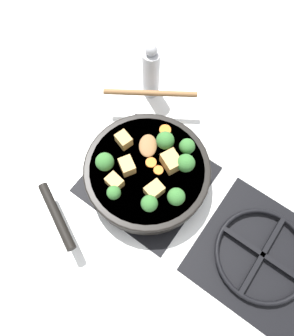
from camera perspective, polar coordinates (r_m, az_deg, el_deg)
name	(u,v)px	position (r m, az deg, el deg)	size (l,w,h in m)	color
ground_plane	(147,179)	(0.93, 0.00, -2.00)	(2.40, 2.40, 0.00)	white
front_burner_grate	(147,178)	(0.92, 0.00, -1.73)	(0.31, 0.31, 0.03)	black
rear_burner_grate	(261,255)	(0.91, 19.28, -14.13)	(0.31, 0.31, 0.03)	black
skillet_pan	(146,172)	(0.87, -0.14, -0.71)	(0.45, 0.37, 0.06)	black
wooden_spoon	(149,113)	(0.92, 0.42, 9.52)	(0.26, 0.25, 0.02)	olive
tofu_cube_center_large	(154,190)	(0.81, 1.27, -3.89)	(0.04, 0.03, 0.03)	tan
tofu_cube_near_handle	(127,166)	(0.84, -3.49, 0.37)	(0.04, 0.03, 0.03)	tan
tofu_cube_east_chunk	(171,162)	(0.84, 4.22, 1.12)	(0.05, 0.04, 0.04)	tan
tofu_cube_west_chunk	(114,182)	(0.82, -5.68, -2.43)	(0.04, 0.03, 0.03)	tan
tofu_cube_back_piece	(124,140)	(0.87, -4.08, 4.90)	(0.04, 0.03, 0.03)	tan
broccoli_floret_near_spoon	(105,162)	(0.83, -7.37, 1.07)	(0.05, 0.05, 0.05)	#709956
broccoli_floret_center_top	(176,197)	(0.80, 5.10, -5.00)	(0.04, 0.04, 0.05)	#709956
broccoli_floret_east_rim	(149,203)	(0.79, 0.41, -6.20)	(0.04, 0.04, 0.05)	#709956
broccoli_floret_west_rim	(165,141)	(0.85, 3.23, 4.78)	(0.05, 0.05, 0.05)	#709956
broccoli_floret_north_edge	(114,193)	(0.80, -5.80, -4.30)	(0.04, 0.04, 0.04)	#709956
broccoli_floret_south_cluster	(187,146)	(0.85, 6.99, 3.75)	(0.04, 0.04, 0.05)	#709956
broccoli_floret_mid_floret	(186,163)	(0.83, 6.75, 0.85)	(0.05, 0.05, 0.05)	#709956
carrot_slice_orange_thin	(150,162)	(0.85, 0.59, 1.04)	(0.03, 0.03, 0.01)	orange
carrot_slice_near_center	(165,130)	(0.90, 3.18, 6.64)	(0.03, 0.03, 0.01)	orange
carrot_slice_edge_slice	(158,170)	(0.85, 2.00, -0.39)	(0.03, 0.03, 0.01)	orange
pepper_mill	(151,73)	(1.00, 0.70, 16.28)	(0.05, 0.05, 0.20)	#B2B2B7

